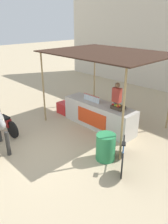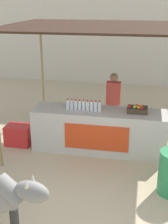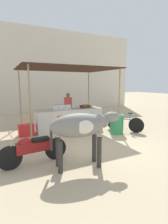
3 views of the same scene
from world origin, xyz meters
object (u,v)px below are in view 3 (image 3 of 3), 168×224
water_barrel (117,124)px  motorcycle_parked (33,148)px  stall_counter (69,120)px  bicycle_leaning (125,124)px  vendor_behind_counter (68,109)px  cooler_box (26,130)px  cow (81,127)px  fruit_crate (85,106)px

water_barrel → motorcycle_parked: (-3.70, -1.39, 0.02)m
stall_counter → bicycle_leaning: bearing=-31.9°
vendor_behind_counter → bicycle_leaning: vendor_behind_counter is taller
vendor_behind_counter → cooler_box: size_ratio=2.75×
cow → motorcycle_parked: bearing=147.9°
vendor_behind_counter → motorcycle_parked: bearing=-123.4°
stall_counter → vendor_behind_counter: 0.87m
stall_counter → water_barrel: (1.57, -1.43, -0.08)m
stall_counter → water_barrel: size_ratio=3.72×
vendor_behind_counter → cow: vendor_behind_counter is taller
fruit_crate → motorcycle_parked: fruit_crate is taller
fruit_crate → cow: bearing=-118.2°
motorcycle_parked → bicycle_leaning: size_ratio=1.29×
water_barrel → cow: size_ratio=0.44×
stall_counter → vendor_behind_counter: size_ratio=1.82×
water_barrel → stall_counter: bearing=137.8°
cooler_box → cow: cow is taller
fruit_crate → water_barrel: 1.76m
cooler_box → cow: size_ratio=0.32×
vendor_behind_counter → bicycle_leaning: 2.84m
fruit_crate → bicycle_leaning: 1.99m
vendor_behind_counter → water_barrel: vendor_behind_counter is taller
cooler_box → bicycle_leaning: (4.04, -1.22, 0.11)m
cooler_box → motorcycle_parked: size_ratio=0.33×
vendor_behind_counter → motorcycle_parked: vendor_behind_counter is taller
bicycle_leaning → cow: bearing=-145.6°
water_barrel → cow: bearing=-142.0°
vendor_behind_counter → cow: size_ratio=0.89×
vendor_behind_counter → bicycle_leaning: (1.88, -2.07, -0.50)m
motorcycle_parked → stall_counter: bearing=53.0°
vendor_behind_counter → cow: bearing=-106.9°
cooler_box → bicycle_leaning: bicycle_leaning is taller
stall_counter → motorcycle_parked: bearing=-127.0°
cooler_box → bicycle_leaning: 4.22m
stall_counter → vendor_behind_counter: bearing=73.0°
stall_counter → cooler_box: 1.94m
cow → water_barrel: bearing=38.0°
cooler_box → water_barrel: 3.75m
cooler_box → bicycle_leaning: size_ratio=0.43×
motorcycle_parked → bicycle_leaning: (4.23, 1.51, -0.08)m
cooler_box → motorcycle_parked: 2.74m
cooler_box → water_barrel: (3.50, -1.33, 0.16)m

